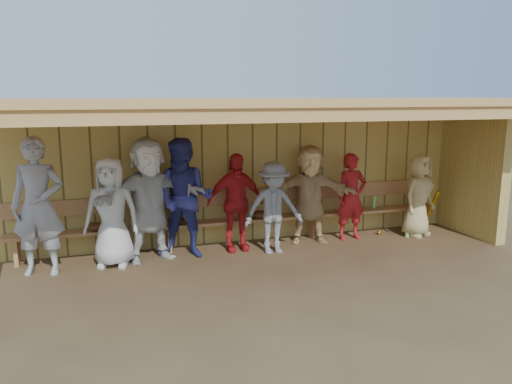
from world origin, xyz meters
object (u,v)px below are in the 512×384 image
player_b (111,212)px  player_h (419,196)px  player_c (185,198)px  bench (243,214)px  player_a (38,207)px  player_g (351,197)px  player_d (235,202)px  player_e (274,208)px  player_extra (149,199)px  player_f (310,194)px

player_b → player_h: bearing=17.4°
player_c → bench: player_c is taller
player_b → bench: size_ratio=0.22×
player_h → bench: (-3.19, 0.51, -0.22)m
player_a → player_b: bearing=14.1°
player_a → player_g: player_a is taller
bench → player_g: bearing=-9.8°
player_d → player_e: 0.65m
player_h → bench: bearing=148.7°
player_a → player_g: size_ratio=1.29×
player_extra → bench: (1.62, 0.45, -0.44)m
player_b → player_f: player_f is taller
player_f → bench: (-1.12, 0.31, -0.33)m
player_c → player_g: player_c is taller
player_a → player_f: bearing=15.0°
player_d → player_extra: bearing=-177.0°
bench → player_h: bearing=-9.1°
player_c → player_h: bearing=23.2°
player_f → player_h: size_ratio=1.15×
player_a → bench: (3.19, 0.60, -0.47)m
player_b → player_f: 3.32m
player_a → player_c: bearing=15.5°
player_b → player_extra: 0.59m
player_c → player_e: 1.43m
player_h → player_g: bearing=149.7°
player_b → player_h: size_ratio=1.11×
player_e → player_g: 1.63m
player_d → player_g: (2.14, 0.01, -0.04)m
player_c → player_f: 2.20m
player_a → player_d: 2.98m
player_extra → player_b: bearing=175.4°
player_extra → bench: 1.74m
player_g → player_b: bearing=-178.4°
player_c → player_h: (4.26, -0.07, -0.20)m
player_c → player_e: player_c is taller
player_extra → player_c: bearing=-13.7°
bench → player_extra: bearing=-164.6°
player_g → player_extra: (-3.54, -0.12, 0.20)m
player_a → player_d: size_ratio=1.23×
player_extra → player_d: bearing=-10.3°
player_d → bench: bearing=55.5°
player_a → player_d: (2.96, 0.26, -0.18)m
player_h → player_b: bearing=158.2°
player_a → player_f: size_ratio=1.16×
player_g → player_extra: bearing=-179.6°
player_c → player_extra: bearing=-154.9°
player_b → player_d: 1.98m
player_c → player_g: size_ratio=1.23×
player_c → player_extra: size_ratio=0.98×
player_g → bench: size_ratio=0.20×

